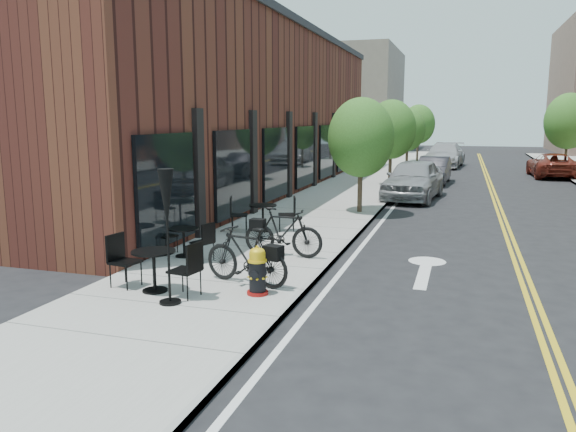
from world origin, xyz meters
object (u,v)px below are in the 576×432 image
(fire_hydrant, at_px, (257,271))
(patio_umbrella, at_px, (167,208))
(parked_car_far, at_px, (552,165))
(bistro_set_a, at_px, (154,265))
(bicycle_right, at_px, (283,232))
(parked_car_a, at_px, (413,179))
(parked_car_c, at_px, (444,155))
(parked_car_b, at_px, (434,170))
(bicycle_left, at_px, (246,255))
(bistro_set_c, at_px, (263,214))
(bistro_set_b, at_px, (184,238))

(fire_hydrant, distance_m, patio_umbrella, 1.99)
(parked_car_far, bearing_deg, bistro_set_a, 66.28)
(bicycle_right, relative_size, parked_car_a, 0.39)
(bistro_set_a, distance_m, parked_car_c, 30.53)
(parked_car_b, height_order, parked_car_far, parked_car_far)
(bicycle_left, height_order, bicycle_right, bicycle_right)
(fire_hydrant, bearing_deg, bistro_set_c, 91.52)
(bicycle_right, relative_size, bistro_set_a, 1.00)
(fire_hydrant, relative_size, bistro_set_c, 0.49)
(bistro_set_a, distance_m, bistro_set_c, 5.83)
(patio_umbrella, xyz_separation_m, parked_car_a, (2.80, 14.79, -0.96))
(fire_hydrant, xyz_separation_m, parked_car_a, (1.54, 13.87, 0.27))
(bistro_set_b, bearing_deg, patio_umbrella, -47.22)
(bistro_set_c, height_order, parked_car_a, parked_car_a)
(parked_car_b, bearing_deg, bistro_set_c, -102.09)
(fire_hydrant, height_order, bistro_set_c, bistro_set_c)
(bistro_set_c, distance_m, patio_umbrella, 6.48)
(bicycle_right, height_order, parked_car_c, parked_car_c)
(parked_car_b, relative_size, parked_car_c, 0.73)
(parked_car_a, bearing_deg, parked_car_far, 65.35)
(patio_umbrella, height_order, parked_car_c, patio_umbrella)
(fire_hydrant, bearing_deg, patio_umbrella, -161.33)
(bicycle_left, height_order, parked_car_c, parked_car_c)
(bicycle_right, distance_m, parked_car_far, 23.67)
(bistro_set_c, bearing_deg, fire_hydrant, -90.76)
(bistro_set_b, xyz_separation_m, bistro_set_c, (0.72, 3.31, 0.05))
(bistro_set_a, xyz_separation_m, parked_car_c, (4.06, 30.26, 0.19))
(bistro_set_a, height_order, bistro_set_b, bistro_set_a)
(bistro_set_a, bearing_deg, parked_car_far, 77.28)
(parked_car_c, bearing_deg, fire_hydrant, -88.34)
(parked_car_far, bearing_deg, bistro_set_b, 62.65)
(bistro_set_a, bearing_deg, parked_car_c, 91.22)
(bistro_set_a, bearing_deg, bicycle_left, 41.29)
(fire_hydrant, distance_m, bicycle_right, 2.85)
(parked_car_b, bearing_deg, fire_hydrant, -92.85)
(bicycle_right, bearing_deg, parked_car_a, -8.77)
(bicycle_left, height_order, parked_car_a, parked_car_a)
(bistro_set_c, distance_m, parked_car_b, 14.94)
(bicycle_right, relative_size, parked_car_c, 0.34)
(bicycle_left, xyz_separation_m, bistro_set_c, (-1.44, 4.91, -0.08))
(parked_car_far, bearing_deg, patio_umbrella, 67.85)
(bicycle_right, relative_size, parked_car_b, 0.46)
(bicycle_right, bearing_deg, parked_car_far, -19.91)
(fire_hydrant, relative_size, parked_car_b, 0.22)
(bistro_set_b, bearing_deg, parked_car_far, 84.05)
(bistro_set_a, relative_size, parked_car_a, 0.39)
(parked_car_a, distance_m, parked_car_b, 6.00)
(fire_hydrant, height_order, bicycle_right, bicycle_right)
(bistro_set_a, relative_size, patio_umbrella, 0.81)
(fire_hydrant, bearing_deg, parked_car_far, 54.50)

